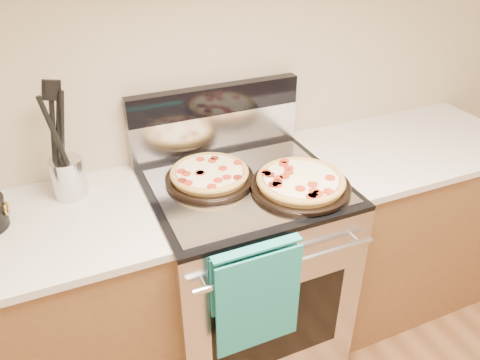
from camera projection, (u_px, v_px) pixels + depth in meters
name	position (u px, v px, depth m)	size (l,w,h in m)	color
wall_back	(210.00, 52.00, 1.91)	(4.00, 4.00, 0.00)	tan
range_body	(244.00, 272.00, 2.10)	(0.76, 0.68, 0.90)	#B7B7BC
oven_window	(278.00, 326.00, 1.84)	(0.56, 0.01, 0.40)	black
cooktop	(244.00, 185.00, 1.86)	(0.76, 0.68, 0.02)	black
backsplash_lower	(216.00, 132.00, 2.05)	(0.76, 0.06, 0.18)	silver
backsplash_upper	(215.00, 100.00, 1.98)	(0.76, 0.06, 0.12)	black
oven_handle	(288.00, 264.00, 1.63)	(0.03, 0.03, 0.70)	silver
dish_towel	(256.00, 295.00, 1.64)	(0.32, 0.05, 0.42)	#187872
foil_sheet	(247.00, 186.00, 1.83)	(0.70, 0.55, 0.01)	gray
cabinet_left	(35.00, 331.00, 1.83)	(1.00, 0.62, 0.88)	brown
countertop_left	(5.00, 239.00, 1.59)	(1.02, 0.64, 0.03)	beige
cabinet_right	(396.00, 224.00, 2.43)	(1.00, 0.62, 0.88)	brown
countertop_right	(413.00, 145.00, 2.19)	(1.02, 0.64, 0.03)	beige
pepperoni_pizza_back	(210.00, 175.00, 1.86)	(0.35, 0.35, 0.05)	#AD7B34
pepperoni_pizza_front	(301.00, 183.00, 1.80)	(0.38, 0.38, 0.05)	#AD7B34
utensil_crock	(69.00, 177.00, 1.76)	(0.12, 0.12, 0.16)	silver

